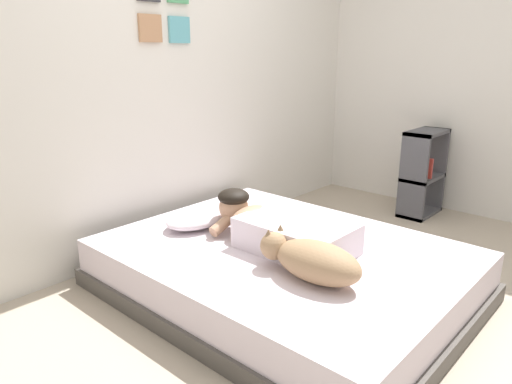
{
  "coord_description": "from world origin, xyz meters",
  "views": [
    {
      "loc": [
        -2.1,
        -1.26,
        1.41
      ],
      "look_at": [
        0.03,
        0.65,
        0.55
      ],
      "focal_mm": 33.29,
      "sensor_mm": 36.0,
      "label": 1
    }
  ],
  "objects_px": {
    "bed": "(283,270)",
    "dog": "(312,260)",
    "pillow": "(201,217)",
    "coffee_cup": "(255,215)",
    "cell_phone": "(301,237)",
    "bookshelf": "(422,173)",
    "person_lying": "(277,227)"
  },
  "relations": [
    {
      "from": "pillow",
      "to": "cell_phone",
      "type": "xyz_separation_m",
      "value": [
        0.26,
        -0.62,
        -0.05
      ]
    },
    {
      "from": "person_lying",
      "to": "dog",
      "type": "distance_m",
      "value": 0.47
    },
    {
      "from": "person_lying",
      "to": "dog",
      "type": "relative_size",
      "value": 1.6
    },
    {
      "from": "coffee_cup",
      "to": "cell_phone",
      "type": "height_order",
      "value": "coffee_cup"
    },
    {
      "from": "bookshelf",
      "to": "pillow",
      "type": "bearing_deg",
      "value": 162.28
    },
    {
      "from": "pillow",
      "to": "coffee_cup",
      "type": "distance_m",
      "value": 0.37
    },
    {
      "from": "coffee_cup",
      "to": "cell_phone",
      "type": "bearing_deg",
      "value": -95.29
    },
    {
      "from": "bed",
      "to": "cell_phone",
      "type": "relative_size",
      "value": 14.7
    },
    {
      "from": "bed",
      "to": "dog",
      "type": "distance_m",
      "value": 0.49
    },
    {
      "from": "pillow",
      "to": "coffee_cup",
      "type": "relative_size",
      "value": 4.16
    },
    {
      "from": "pillow",
      "to": "coffee_cup",
      "type": "height_order",
      "value": "pillow"
    },
    {
      "from": "bed",
      "to": "cell_phone",
      "type": "bearing_deg",
      "value": 3.48
    },
    {
      "from": "dog",
      "to": "cell_phone",
      "type": "height_order",
      "value": "dog"
    },
    {
      "from": "cell_phone",
      "to": "pillow",
      "type": "bearing_deg",
      "value": 112.8
    },
    {
      "from": "pillow",
      "to": "person_lying",
      "type": "bearing_deg",
      "value": -81.76
    },
    {
      "from": "person_lying",
      "to": "pillow",
      "type": "bearing_deg",
      "value": 98.24
    },
    {
      "from": "bookshelf",
      "to": "coffee_cup",
      "type": "bearing_deg",
      "value": 165.89
    },
    {
      "from": "bed",
      "to": "dog",
      "type": "xyz_separation_m",
      "value": [
        -0.23,
        -0.36,
        0.25
      ]
    },
    {
      "from": "bed",
      "to": "dog",
      "type": "relative_size",
      "value": 3.58
    },
    {
      "from": "coffee_cup",
      "to": "pillow",
      "type": "bearing_deg",
      "value": 144.77
    },
    {
      "from": "dog",
      "to": "bookshelf",
      "type": "bearing_deg",
      "value": 9.33
    },
    {
      "from": "bed",
      "to": "person_lying",
      "type": "distance_m",
      "value": 0.26
    },
    {
      "from": "cell_phone",
      "to": "person_lying",
      "type": "bearing_deg",
      "value": 167.24
    },
    {
      "from": "coffee_cup",
      "to": "dog",
      "type": "bearing_deg",
      "value": -119.58
    },
    {
      "from": "bed",
      "to": "cell_phone",
      "type": "distance_m",
      "value": 0.24
    },
    {
      "from": "pillow",
      "to": "person_lying",
      "type": "distance_m",
      "value": 0.59
    },
    {
      "from": "dog",
      "to": "pillow",
      "type": "bearing_deg",
      "value": 81.79
    },
    {
      "from": "coffee_cup",
      "to": "bed",
      "type": "bearing_deg",
      "value": -117.35
    },
    {
      "from": "bookshelf",
      "to": "bed",
      "type": "bearing_deg",
      "value": 179.82
    },
    {
      "from": "coffee_cup",
      "to": "bookshelf",
      "type": "relative_size",
      "value": 0.17
    },
    {
      "from": "dog",
      "to": "coffee_cup",
      "type": "height_order",
      "value": "dog"
    },
    {
      "from": "dog",
      "to": "coffee_cup",
      "type": "distance_m",
      "value": 0.9
    }
  ]
}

